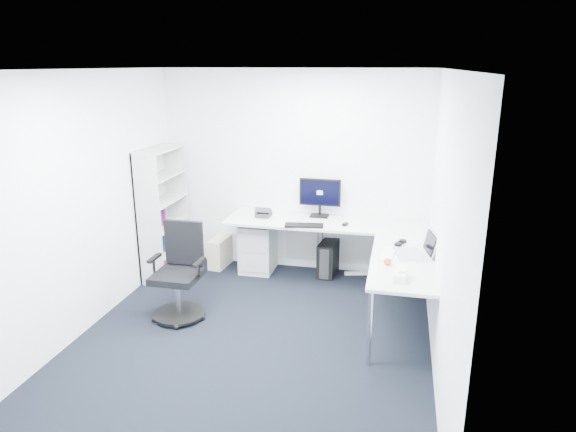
% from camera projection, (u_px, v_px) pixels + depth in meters
% --- Properties ---
extents(ground, '(4.20, 4.20, 0.00)m').
position_uv_depth(ground, '(252.00, 340.00, 5.30)').
color(ground, black).
extents(ceiling, '(4.20, 4.20, 0.00)m').
position_uv_depth(ceiling, '(246.00, 69.00, 4.54)').
color(ceiling, white).
extents(wall_back, '(3.60, 0.02, 2.70)m').
position_uv_depth(wall_back, '(294.00, 172.00, 6.89)').
color(wall_back, white).
rests_on(wall_back, ground).
extents(wall_front, '(3.60, 0.02, 2.70)m').
position_uv_depth(wall_front, '(145.00, 316.00, 2.95)').
color(wall_front, white).
rests_on(wall_front, ground).
extents(wall_left, '(0.02, 4.20, 2.70)m').
position_uv_depth(wall_left, '(82.00, 205.00, 5.29)').
color(wall_left, white).
rests_on(wall_left, ground).
extents(wall_right, '(0.02, 4.20, 2.70)m').
position_uv_depth(wall_right, '(444.00, 228.00, 4.55)').
color(wall_right, white).
rests_on(wall_right, ground).
extents(l_desk, '(2.71, 1.52, 0.79)m').
position_uv_depth(l_desk, '(325.00, 260.00, 6.39)').
color(l_desk, silver).
rests_on(l_desk, ground).
extents(drawer_pedestal, '(0.44, 0.54, 0.67)m').
position_uv_depth(drawer_pedestal, '(258.00, 247.00, 7.05)').
color(drawer_pedestal, silver).
rests_on(drawer_pedestal, ground).
extents(bookshelf, '(0.33, 0.86, 1.72)m').
position_uv_depth(bookshelf, '(163.00, 213.00, 6.75)').
color(bookshelf, '#B5B7B6').
rests_on(bookshelf, ground).
extents(task_chair, '(0.60, 0.60, 1.07)m').
position_uv_depth(task_chair, '(177.00, 273.00, 5.64)').
color(task_chair, black).
rests_on(task_chair, ground).
extents(black_pc_tower, '(0.26, 0.49, 0.46)m').
position_uv_depth(black_pc_tower, '(328.00, 258.00, 6.92)').
color(black_pc_tower, black).
rests_on(black_pc_tower, ground).
extents(beige_pc_tower, '(0.23, 0.45, 0.41)m').
position_uv_depth(beige_pc_tower, '(220.00, 252.00, 7.21)').
color(beige_pc_tower, beige).
rests_on(beige_pc_tower, ground).
extents(power_strip, '(0.32, 0.13, 0.04)m').
position_uv_depth(power_strip, '(356.00, 273.00, 6.96)').
color(power_strip, white).
rests_on(power_strip, ground).
extents(monitor, '(0.55, 0.19, 0.53)m').
position_uv_depth(monitor, '(320.00, 197.00, 6.76)').
color(monitor, black).
rests_on(monitor, l_desk).
extents(black_keyboard, '(0.50, 0.23, 0.02)m').
position_uv_depth(black_keyboard, '(304.00, 225.00, 6.42)').
color(black_keyboard, black).
rests_on(black_keyboard, l_desk).
extents(mouse, '(0.07, 0.10, 0.03)m').
position_uv_depth(mouse, '(345.00, 224.00, 6.46)').
color(mouse, black).
rests_on(mouse, l_desk).
extents(desk_phone, '(0.19, 0.19, 0.13)m').
position_uv_depth(desk_phone, '(264.00, 212.00, 6.81)').
color(desk_phone, '#28282A').
rests_on(desk_phone, l_desk).
extents(laptop, '(0.45, 0.44, 0.27)m').
position_uv_depth(laptop, '(409.00, 243.00, 5.42)').
color(laptop, silver).
rests_on(laptop, l_desk).
extents(white_keyboard, '(0.18, 0.45, 0.01)m').
position_uv_depth(white_keyboard, '(388.00, 254.00, 5.46)').
color(white_keyboard, white).
rests_on(white_keyboard, l_desk).
extents(headphones, '(0.19, 0.23, 0.05)m').
position_uv_depth(headphones, '(400.00, 242.00, 5.79)').
color(headphones, black).
rests_on(headphones, l_desk).
extents(orange_fruit, '(0.07, 0.07, 0.07)m').
position_uv_depth(orange_fruit, '(387.00, 261.00, 5.18)').
color(orange_fruit, '#E15814').
rests_on(orange_fruit, l_desk).
extents(tissue_box, '(0.14, 0.23, 0.08)m').
position_uv_depth(tissue_box, '(400.00, 275.00, 4.83)').
color(tissue_box, white).
rests_on(tissue_box, l_desk).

